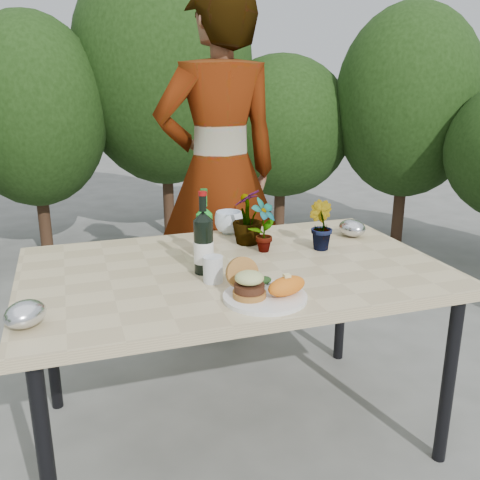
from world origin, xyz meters
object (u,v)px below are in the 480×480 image
object	(u,v)px
dinner_plate	(265,297)
person	(219,173)
patio_table	(234,280)
wine_bottle	(204,244)

from	to	relation	value
dinner_plate	person	bearing A→B (deg)	80.96
dinner_plate	person	xyz separation A→B (m)	(0.19, 1.21, 0.20)
dinner_plate	person	distance (m)	1.25
dinner_plate	patio_table	bearing A→B (deg)	90.62
patio_table	dinner_plate	world-z (taller)	dinner_plate
patio_table	dinner_plate	xyz separation A→B (m)	(0.00, -0.34, 0.06)
wine_bottle	person	size ratio (longest dim) A/B	0.16
dinner_plate	wine_bottle	distance (m)	0.35
dinner_plate	person	world-z (taller)	person
patio_table	person	distance (m)	0.94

